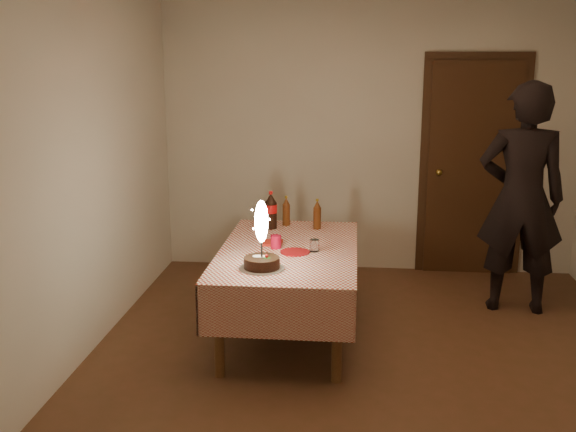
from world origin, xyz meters
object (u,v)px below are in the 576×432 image
object	(u,v)px
red_cup	(276,242)
photographer	(521,198)
red_plate	(295,252)
birthday_cake	(262,250)
clear_cup	(315,246)
amber_bottle_right	(317,215)
amber_bottle_left	(286,212)
dining_table	(289,261)
cola_bottle	(271,211)

from	to	relation	value
red_cup	photographer	bearing A→B (deg)	20.27
red_plate	photographer	bearing A→B (deg)	24.50
birthday_cake	clear_cup	size ratio (longest dim) A/B	5.27
red_cup	photographer	xyz separation A→B (m)	(1.94, 0.71, 0.22)
red_plate	amber_bottle_right	size ratio (longest dim) A/B	0.86
birthday_cake	red_plate	xyz separation A→B (m)	(0.19, 0.40, -0.13)
red_plate	amber_bottle_left	world-z (taller)	amber_bottle_left
red_plate	photographer	distance (m)	1.98
red_cup	birthday_cake	bearing A→B (deg)	-94.45
clear_cup	amber_bottle_left	bearing A→B (deg)	110.89
clear_cup	amber_bottle_right	world-z (taller)	amber_bottle_right
dining_table	photographer	bearing A→B (deg)	21.33
clear_cup	cola_bottle	size ratio (longest dim) A/B	0.28
clear_cup	amber_bottle_left	size ratio (longest dim) A/B	0.35
cola_bottle	amber_bottle_left	distance (m)	0.17
dining_table	amber_bottle_left	distance (m)	0.74
clear_cup	amber_bottle_right	bearing A→B (deg)	91.70
photographer	red_cup	bearing A→B (deg)	-159.73
amber_bottle_left	cola_bottle	bearing A→B (deg)	-134.40
dining_table	amber_bottle_right	xyz separation A→B (m)	(0.18, 0.61, 0.21)
amber_bottle_left	photographer	world-z (taller)	photographer
dining_table	red_plate	world-z (taller)	red_plate
clear_cup	photographer	bearing A→B (deg)	25.09
photographer	amber_bottle_left	bearing A→B (deg)	-179.55
dining_table	cola_bottle	distance (m)	0.67
dining_table	clear_cup	xyz separation A→B (m)	(0.20, -0.05, 0.14)
red_plate	amber_bottle_right	world-z (taller)	amber_bottle_right
red_cup	cola_bottle	bearing A→B (deg)	100.82
red_plate	red_cup	size ratio (longest dim) A/B	2.20
dining_table	amber_bottle_right	world-z (taller)	amber_bottle_right
clear_cup	photographer	world-z (taller)	photographer
photographer	red_plate	bearing A→B (deg)	-155.50
dining_table	birthday_cake	bearing A→B (deg)	-105.36
red_plate	amber_bottle_right	xyz separation A→B (m)	(0.12, 0.71, 0.11)
red_plate	clear_cup	bearing A→B (deg)	17.22
red_cup	amber_bottle_left	world-z (taller)	amber_bottle_left
red_cup	amber_bottle_left	distance (m)	0.70
dining_table	birthday_cake	xyz separation A→B (m)	(-0.13, -0.49, 0.23)
dining_table	red_cup	bearing A→B (deg)	177.97
birthday_cake	red_cup	bearing A→B (deg)	85.55
amber_bottle_left	red_cup	bearing A→B (deg)	-90.46
red_cup	cola_bottle	world-z (taller)	cola_bottle
dining_table	birthday_cake	distance (m)	0.56
cola_bottle	amber_bottle_right	bearing A→B (deg)	4.41
clear_cup	birthday_cake	bearing A→B (deg)	-127.01
red_plate	cola_bottle	world-z (taller)	cola_bottle
red_cup	amber_bottle_left	size ratio (longest dim) A/B	0.39
cola_bottle	clear_cup	bearing A→B (deg)	-57.51
red_cup	amber_bottle_right	size ratio (longest dim) A/B	0.39
birthday_cake	red_cup	xyz separation A→B (m)	(0.04, 0.49, -0.08)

